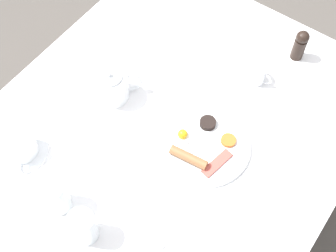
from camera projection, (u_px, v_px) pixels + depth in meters
ground_plane at (168, 216)px, 2.02m from camera, size 8.00×8.00×0.00m
table at (168, 140)px, 1.45m from camera, size 1.02×1.23×0.74m
breakfast_plate at (203, 145)px, 1.35m from camera, size 0.27×0.27×0.04m
teapot_near at (112, 85)px, 1.42m from camera, size 0.14×0.15×0.12m
teacup_with_saucer_left at (21, 148)px, 1.33m from camera, size 0.14×0.14×0.07m
water_glass_tall at (83, 227)px, 1.18m from camera, size 0.07×0.07×0.11m
wine_glass_spare at (56, 196)px, 1.22m from camera, size 0.07×0.07×0.12m
creamer_jug at (256, 74)px, 1.46m from camera, size 0.09×0.06×0.06m
salt_grinder at (300, 44)px, 1.49m from camera, size 0.04×0.04×0.11m
fork_by_plate at (321, 133)px, 1.38m from camera, size 0.16×0.09×0.00m
knife_by_plate at (191, 55)px, 1.54m from camera, size 0.18×0.12×0.00m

